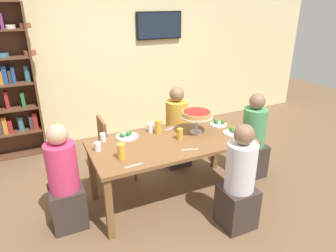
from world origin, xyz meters
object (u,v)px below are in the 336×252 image
at_px(beer_glass_amber_spare, 180,134).
at_px(chair_far_left, 112,146).
at_px(dining_table, 172,148).
at_px(diner_far_right, 176,132).
at_px(diner_near_right, 239,185).
at_px(water_glass_clear_far, 150,128).
at_px(diner_head_east, 253,142).
at_px(television, 159,25).
at_px(beer_glass_amber_short, 158,127).
at_px(salad_plate_far_diner, 218,123).
at_px(cutlery_knife_near, 171,128).
at_px(water_glass_clear_near, 103,137).
at_px(deep_dish_pizza_stand, 197,115).
at_px(beer_glass_amber_tall, 121,151).
at_px(salad_plate_near_diner, 232,132).
at_px(salad_plate_spare, 127,136).
at_px(cutlery_fork_far, 190,149).
at_px(diner_head_west, 65,185).
at_px(cutlery_fork_near, 134,165).

bearing_deg(beer_glass_amber_spare, chair_far_left, 132.42).
xyz_separation_m(dining_table, diner_far_right, (0.41, 0.70, -0.16)).
height_order(diner_near_right, water_glass_clear_far, diner_near_right).
relative_size(diner_head_east, diner_near_right, 1.00).
relative_size(television, beer_glass_amber_short, 4.83).
height_order(diner_head_east, salad_plate_far_diner, diner_head_east).
height_order(salad_plate_far_diner, water_glass_clear_far, water_glass_clear_far).
height_order(diner_head_east, diner_far_right, same).
distance_m(beer_glass_amber_short, water_glass_clear_far, 0.11).
distance_m(salad_plate_far_diner, cutlery_knife_near, 0.62).
height_order(beer_glass_amber_spare, water_glass_clear_near, beer_glass_amber_spare).
bearing_deg(beer_glass_amber_spare, deep_dish_pizza_stand, 19.32).
relative_size(beer_glass_amber_tall, water_glass_clear_near, 1.71).
height_order(diner_head_east, salad_plate_near_diner, diner_head_east).
bearing_deg(beer_glass_amber_tall, deep_dish_pizza_stand, 13.86).
xyz_separation_m(diner_head_east, salad_plate_far_diner, (-0.43, 0.19, 0.27)).
relative_size(diner_head_east, salad_plate_spare, 4.44).
relative_size(diner_head_east, beer_glass_amber_spare, 8.64).
bearing_deg(beer_glass_amber_spare, water_glass_clear_far, 124.22).
height_order(water_glass_clear_near, water_glass_clear_far, water_glass_clear_far).
xyz_separation_m(diner_near_right, water_glass_clear_far, (-0.52, 1.08, 0.30)).
bearing_deg(cutlery_fork_far, diner_head_west, -174.88).
bearing_deg(diner_head_west, diner_far_right, 23.05).
xyz_separation_m(diner_near_right, beer_glass_amber_tall, (-1.03, 0.59, 0.33)).
xyz_separation_m(deep_dish_pizza_stand, salad_plate_spare, (-0.80, 0.22, -0.21)).
distance_m(salad_plate_spare, water_glass_clear_far, 0.31).
distance_m(salad_plate_spare, beer_glass_amber_tall, 0.52).
height_order(diner_far_right, beer_glass_amber_spare, diner_far_right).
bearing_deg(beer_glass_amber_spare, salad_plate_near_diner, -10.11).
xyz_separation_m(diner_head_east, cutlery_knife_near, (-1.03, 0.34, 0.25)).
relative_size(water_glass_clear_near, cutlery_knife_near, 0.53).
distance_m(diner_near_right, salad_plate_spare, 1.37).
distance_m(diner_far_right, salad_plate_spare, 0.96).
bearing_deg(diner_near_right, beer_glass_amber_spare, 21.32).
height_order(deep_dish_pizza_stand, water_glass_clear_far, deep_dish_pizza_stand).
xyz_separation_m(beer_glass_amber_spare, cutlery_fork_near, (-0.68, -0.34, -0.06)).
distance_m(chair_far_left, water_glass_clear_near, 0.50).
distance_m(deep_dish_pizza_stand, water_glass_clear_far, 0.58).
bearing_deg(beer_glass_amber_tall, cutlery_fork_far, -9.58).
distance_m(diner_head_east, diner_head_west, 2.37).
bearing_deg(cutlery_fork_near, diner_head_east, 5.63).
bearing_deg(salad_plate_far_diner, beer_glass_amber_spare, -164.37).
relative_size(diner_far_right, diner_head_west, 1.00).
xyz_separation_m(beer_glass_amber_tall, cutlery_fork_far, (0.71, -0.12, -0.08)).
height_order(beer_glass_amber_short, water_glass_clear_far, beer_glass_amber_short).
xyz_separation_m(diner_far_right, cutlery_fork_far, (-0.33, -0.97, 0.25)).
distance_m(salad_plate_far_diner, salad_plate_spare, 1.18).
relative_size(salad_plate_far_diner, cutlery_knife_near, 1.16).
relative_size(diner_head_east, beer_glass_amber_short, 6.90).
xyz_separation_m(dining_table, cutlery_fork_far, (0.08, -0.27, 0.09)).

